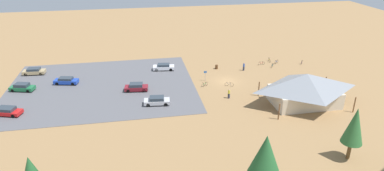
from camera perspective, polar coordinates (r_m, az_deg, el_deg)
The scene contains 23 objects.
ground at distance 67.20m, azimuth 5.89°, elevation 0.69°, with size 160.00×160.00×0.00m, color #937047.
parking_lot_asphalt at distance 66.85m, azimuth -14.98°, elevation -0.14°, with size 35.03×28.45×0.05m, color #56565B.
bike_pavilion at distance 59.84m, azimuth 18.68°, elevation -0.26°, with size 13.36×9.14×5.51m.
trash_bin at distance 73.37m, azimuth 4.17°, elevation 3.16°, with size 0.60×0.60×0.90m, color brown.
lot_sign at distance 66.61m, azimuth 2.26°, elevation 1.91°, with size 0.56×0.08×2.20m.
pine_west at distance 46.53m, azimuth 25.82°, elevation -6.21°, with size 2.65×2.65×7.29m.
pine_east at distance 37.18m, azimuth 12.34°, elevation -11.49°, with size 3.59×3.59×7.53m.
bicycle_blue_trailside at distance 78.79m, azimuth 14.10°, elevation 3.91°, with size 1.34×1.09×0.86m.
bicycle_purple_near_porch at distance 79.96m, azimuth 18.08°, elevation 3.71°, with size 0.96×1.37×0.77m.
bicycle_red_by_bin at distance 77.18m, azimuth 11.68°, elevation 3.71°, with size 1.70×0.52×0.83m.
bicycle_green_yard_center at distance 64.56m, azimuth 2.17°, elevation 0.19°, with size 1.47×1.01×0.86m.
bicycle_yellow_yard_front at distance 79.57m, azimuth 12.95°, elevation 4.21°, with size 0.48×1.76×0.80m.
bicycle_white_edge_north at distance 64.98m, azimuth 6.31°, elevation 0.21°, with size 1.55×0.77×0.80m.
bicycle_teal_lone_east at distance 76.41m, azimuth 13.45°, elevation 3.32°, with size 0.98×1.43×0.73m.
car_blue_back_corner at distance 69.76m, azimuth -20.55°, elevation 0.76°, with size 4.78×2.66×1.34m.
car_silver_aisle_side at distance 57.64m, azimuth -5.97°, elevation -2.57°, with size 4.52×2.28×1.42m.
car_white_second_row at distance 72.60m, azimuth -4.82°, elevation 3.15°, with size 4.70×2.41×1.36m.
car_red_far_end at distance 61.73m, azimuth -28.91°, elevation -3.82°, with size 5.07×3.21×1.32m.
car_green_inner_stall at distance 69.92m, azimuth -26.82°, elevation -0.26°, with size 4.67×2.84×1.45m.
car_maroon_mid_lot at distance 63.26m, azimuth -9.42°, elevation -0.27°, with size 4.43×2.32×1.46m.
car_tan_by_curb at distance 77.34m, azimuth -25.19°, elevation 2.20°, with size 4.52×2.11×1.36m.
visitor_near_lot at distance 59.87m, azimuth 6.28°, elevation -1.36°, with size 0.39×0.40×1.76m.
visitor_at_bikes at distance 72.97m, azimuth 8.77°, elevation 3.22°, with size 0.40×0.38×1.77m.
Camera 1 is at (17.86, 59.25, 26.22)m, focal length 31.49 mm.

